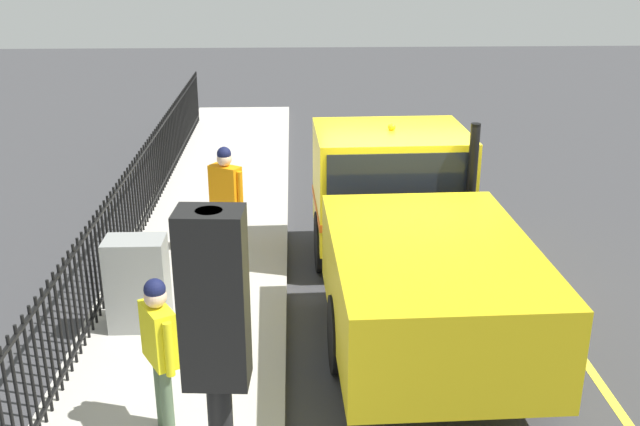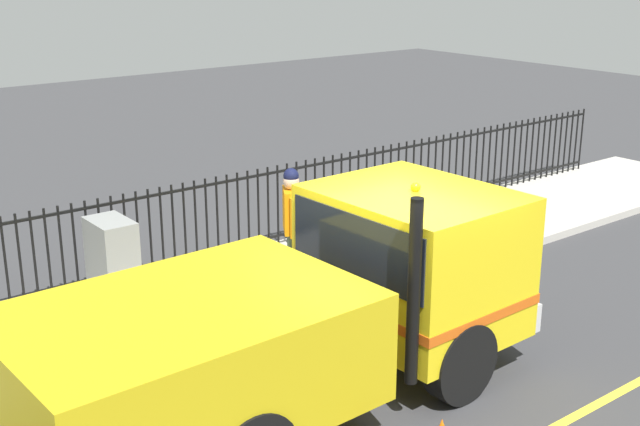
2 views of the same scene
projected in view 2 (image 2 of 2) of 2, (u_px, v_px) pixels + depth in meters
The scene contains 6 objects.
ground_plane at pixel (389, 377), 9.95m from camera, with size 51.28×51.28×0.00m, color #38383A.
sidewalk_slab at pixel (244, 291), 12.34m from camera, with size 2.72×23.31×0.14m, color #B7B2A8.
work_truck at pixel (320, 300), 9.14m from camera, with size 2.52×6.14×2.54m.
worker_standing at pixel (291, 215), 12.04m from camera, with size 0.57×0.46×1.80m.
iron_fence at pixel (201, 222), 12.99m from camera, with size 0.04×19.85×1.39m.
utility_cabinet at pixel (113, 263), 11.51m from camera, with size 0.77×0.50×1.25m, color gray.
Camera 2 is at (-6.51, 6.13, 4.87)m, focal length 46.50 mm.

